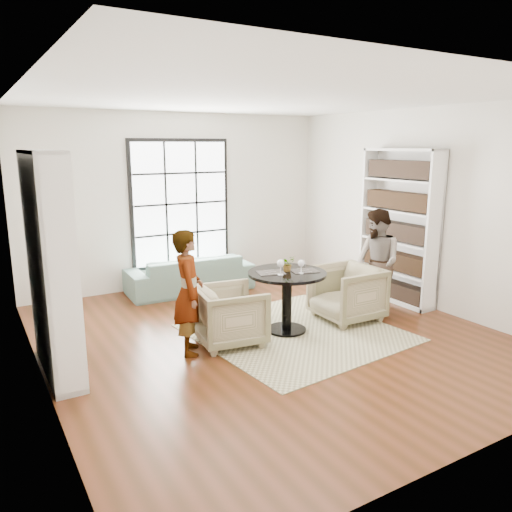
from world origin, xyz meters
TOP-DOWN VIEW (x-y plane):
  - ground at (0.00, 0.00)m, footprint 6.00×6.00m
  - room_shell at (0.00, 0.54)m, footprint 6.00×6.01m
  - rug at (0.35, -0.09)m, footprint 2.67×2.67m
  - pedestal_table at (0.27, 0.03)m, footprint 1.03×1.03m
  - sofa at (-0.08, 2.45)m, footprint 2.14×0.91m
  - armchair_left at (-0.56, 0.05)m, footprint 0.92×0.90m
  - armchair_right at (1.27, -0.02)m, footprint 0.88×0.86m
  - person_left at (-1.11, 0.05)m, footprint 0.52×0.64m
  - person_right at (1.82, -0.02)m, footprint 0.75×0.87m
  - placemat_left at (0.07, 0.10)m, footprint 0.40×0.34m
  - placemat_right at (0.50, -0.05)m, footprint 0.40×0.34m
  - cutlery_left at (0.07, 0.10)m, footprint 0.19×0.25m
  - cutlery_right at (0.50, -0.05)m, footprint 0.19×0.25m
  - wine_glass_left at (0.11, -0.06)m, footprint 0.09×0.09m
  - wine_glass_right at (0.39, -0.13)m, footprint 0.08×0.08m
  - flower_centerpiece at (0.30, 0.06)m, footprint 0.20×0.18m

SIDE VIEW (x-z plane):
  - ground at x=0.00m, z-range 0.00..0.00m
  - rug at x=0.35m, z-range 0.00..0.01m
  - sofa at x=-0.08m, z-range 0.00..0.62m
  - armchair_left at x=-0.56m, z-range 0.00..0.74m
  - armchair_right at x=1.27m, z-range 0.00..0.78m
  - pedestal_table at x=0.27m, z-range 0.18..1.01m
  - person_left at x=-1.11m, z-range 0.00..1.50m
  - person_right at x=1.82m, z-range 0.00..1.55m
  - placemat_left at x=0.07m, z-range 0.82..0.83m
  - placemat_right at x=0.50m, z-range 0.82..0.83m
  - cutlery_left at x=0.07m, z-range 0.83..0.84m
  - cutlery_right at x=0.50m, z-range 0.83..0.84m
  - flower_centerpiece at x=0.30m, z-range 0.82..1.03m
  - wine_glass_right at x=0.39m, z-range 0.86..1.04m
  - wine_glass_left at x=0.11m, z-range 0.87..1.07m
  - room_shell at x=0.00m, z-range -1.74..4.26m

